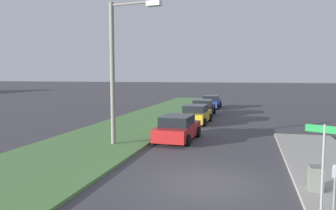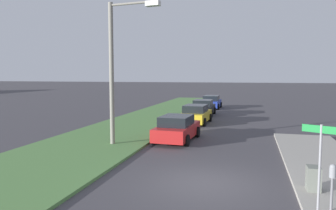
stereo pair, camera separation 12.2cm
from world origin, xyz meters
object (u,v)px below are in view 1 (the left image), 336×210
parked_car_yellow (196,114)px  parked_car_black (203,108)px  parked_car_blue (211,102)px  utility_box (315,180)px  street_sign (323,161)px  parking_meter (335,177)px  streetlight (118,63)px  parked_car_red (178,128)px

parked_car_yellow → parked_car_black: 5.25m
parked_car_yellow → parked_car_blue: (11.66, 0.18, 0.00)m
parked_car_yellow → utility_box: (-13.86, -6.10, -0.27)m
parked_car_yellow → parked_car_blue: bearing=3.1°
utility_box → street_sign: bearing=172.6°
parked_car_yellow → parking_meter: bearing=-155.5°
streetlight → parked_car_red: bearing=-50.3°
utility_box → parked_car_red: bearing=40.5°
parked_car_yellow → street_sign: street_sign is taller
utility_box → parked_car_yellow: bearing=23.8°
utility_box → streetlight: size_ratio=0.12×
utility_box → parked_car_blue: bearing=13.8°
parked_car_yellow → parked_car_blue: size_ratio=1.01×
parked_car_blue → utility_box: size_ratio=4.81×
parked_car_red → parking_meter: (-8.64, -6.24, 0.33)m
street_sign → streetlight: size_ratio=0.35×
parked_car_red → parked_car_black: bearing=3.9°
parked_car_red → parked_car_yellow: bearing=3.2°
parked_car_black → utility_box: (-19.10, -6.28, -0.27)m
street_sign → streetlight: 11.47m
parked_car_blue → streetlight: bearing=174.1°
parked_car_yellow → utility_box: size_ratio=4.85×
street_sign → streetlight: bearing=49.1°
parked_car_red → streetlight: 5.06m
parked_car_red → parked_car_blue: (18.42, 0.23, 0.00)m
parked_car_yellow → parked_car_red: bearing=-177.4°
parked_car_yellow → streetlight: streetlight is taller
parked_car_red → utility_box: 9.33m
parked_car_black → street_sign: size_ratio=1.65×
parked_car_black → parking_meter: size_ratio=3.04×
parked_car_yellow → street_sign: bearing=-158.2°
parked_car_yellow → parking_meter: parked_car_yellow is taller
parking_meter → parked_car_yellow: bearing=22.2°
parking_meter → street_sign: street_sign is taller
parked_car_yellow → parking_meter: size_ratio=3.08×
parked_car_black → street_sign: street_sign is taller
parked_car_red → parking_meter: parked_car_red is taller
parking_meter → street_sign: 1.22m
utility_box → street_sign: size_ratio=0.35×
parked_car_blue → parking_meter: (-27.06, -6.47, 0.33)m
utility_box → parked_car_black: bearing=18.2°
utility_box → parking_meter: bearing=-173.0°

